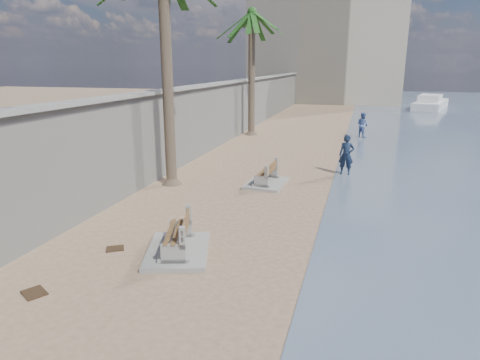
{
  "coord_description": "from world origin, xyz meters",
  "views": [
    {
      "loc": [
        3.01,
        -5.2,
        4.66
      ],
      "look_at": [
        -0.5,
        7.0,
        1.2
      ],
      "focal_mm": 32.0,
      "sensor_mm": 36.0,
      "label": 1
    }
  ],
  "objects_px": {
    "bench_near": "(177,238)",
    "bench_far": "(266,175)",
    "person_b": "(363,123)",
    "yacht_far": "(431,105)",
    "person_a": "(347,152)",
    "palm_back": "(252,14)"
  },
  "relations": [
    {
      "from": "palm_back",
      "to": "person_b",
      "type": "bearing_deg",
      "value": 8.34
    },
    {
      "from": "bench_near",
      "to": "yacht_far",
      "type": "bearing_deg",
      "value": 74.81
    },
    {
      "from": "bench_near",
      "to": "person_b",
      "type": "xyz_separation_m",
      "value": [
        4.29,
        19.71,
        0.49
      ]
    },
    {
      "from": "bench_near",
      "to": "bench_far",
      "type": "height_order",
      "value": "bench_near"
    },
    {
      "from": "yacht_far",
      "to": "bench_near",
      "type": "bearing_deg",
      "value": 179.3
    },
    {
      "from": "bench_far",
      "to": "person_b",
      "type": "relative_size",
      "value": 1.18
    },
    {
      "from": "person_a",
      "to": "person_b",
      "type": "distance_m",
      "value": 10.38
    },
    {
      "from": "person_a",
      "to": "person_b",
      "type": "relative_size",
      "value": 1.11
    },
    {
      "from": "bench_near",
      "to": "bench_far",
      "type": "relative_size",
      "value": 1.2
    },
    {
      "from": "palm_back",
      "to": "bench_near",
      "type": "bearing_deg",
      "value": -81.11
    },
    {
      "from": "bench_near",
      "to": "person_b",
      "type": "height_order",
      "value": "person_b"
    },
    {
      "from": "palm_back",
      "to": "yacht_far",
      "type": "distance_m",
      "value": 27.66
    },
    {
      "from": "person_b",
      "to": "yacht_far",
      "type": "xyz_separation_m",
      "value": [
        6.92,
        21.56,
        -0.55
      ]
    },
    {
      "from": "bench_near",
      "to": "yacht_far",
      "type": "relative_size",
      "value": 0.28
    },
    {
      "from": "person_b",
      "to": "palm_back",
      "type": "bearing_deg",
      "value": 49.14
    },
    {
      "from": "person_b",
      "to": "yacht_far",
      "type": "bearing_deg",
      "value": -66.99
    },
    {
      "from": "person_a",
      "to": "yacht_far",
      "type": "distance_m",
      "value": 32.8
    },
    {
      "from": "bench_far",
      "to": "palm_back",
      "type": "relative_size",
      "value": 0.24
    },
    {
      "from": "bench_far",
      "to": "palm_back",
      "type": "height_order",
      "value": "palm_back"
    },
    {
      "from": "bench_near",
      "to": "palm_back",
      "type": "relative_size",
      "value": 0.3
    },
    {
      "from": "person_b",
      "to": "person_a",
      "type": "bearing_deg",
      "value": 127.68
    },
    {
      "from": "bench_far",
      "to": "person_b",
      "type": "bearing_deg",
      "value": 74.7
    }
  ]
}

